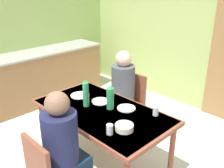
# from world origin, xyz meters

# --- Properties ---
(ground_plane) EXTENTS (5.80, 5.80, 0.00)m
(ground_plane) POSITION_xyz_m (0.00, 0.00, 0.00)
(ground_plane) COLOR silver
(wall_back) EXTENTS (4.66, 0.10, 2.90)m
(wall_back) POSITION_xyz_m (0.00, 2.23, 1.45)
(wall_back) COLOR #99AF61
(wall_back) RESTS_ON ground_plane
(wall_left) EXTENTS (0.10, 3.34, 2.90)m
(wall_left) POSITION_xyz_m (-2.23, 0.56, 1.45)
(wall_left) COLOR #94B461
(wall_left) RESTS_ON ground_plane
(kitchen_counter) EXTENTS (0.61, 2.52, 0.91)m
(kitchen_counter) POSITION_xyz_m (-1.90, 0.38, 0.45)
(kitchen_counter) COLOR olive
(kitchen_counter) RESTS_ON ground_plane
(dining_table) EXTENTS (1.48, 0.82, 0.76)m
(dining_table) POSITION_xyz_m (0.22, 0.02, 0.68)
(dining_table) COLOR brown
(dining_table) RESTS_ON ground_plane
(chair_far_diner) EXTENTS (0.40, 0.40, 0.87)m
(chair_far_diner) POSITION_xyz_m (-0.07, 0.78, 0.50)
(chair_far_diner) COLOR brown
(chair_far_diner) RESTS_ON ground_plane
(person_near_diner) EXTENTS (0.30, 0.37, 0.77)m
(person_near_diner) POSITION_xyz_m (0.41, -0.60, 0.78)
(person_near_diner) COLOR #142A3E
(person_near_diner) RESTS_ON ground_plane
(person_far_diner) EXTENTS (0.30, 0.37, 0.77)m
(person_far_diner) POSITION_xyz_m (-0.07, 0.64, 0.78)
(person_far_diner) COLOR #475155
(person_far_diner) RESTS_ON ground_plane
(water_bottle_green_near) EXTENTS (0.08, 0.08, 0.27)m
(water_bottle_green_near) POSITION_xyz_m (0.26, 0.10, 0.88)
(water_bottle_green_near) COLOR #2F9855
(water_bottle_green_near) RESTS_ON dining_table
(water_bottle_green_far) EXTENTS (0.07, 0.07, 0.31)m
(water_bottle_green_far) POSITION_xyz_m (0.03, -0.04, 0.90)
(water_bottle_green_far) COLOR #32A35A
(water_bottle_green_far) RESTS_ON dining_table
(serving_bowl_center) EXTENTS (0.17, 0.17, 0.05)m
(serving_bowl_center) POSITION_xyz_m (0.65, -0.10, 0.78)
(serving_bowl_center) COLOR #F4E9CB
(serving_bowl_center) RESTS_ON dining_table
(dinner_plate_near_left) EXTENTS (0.19, 0.19, 0.01)m
(dinner_plate_near_left) POSITION_xyz_m (0.38, 0.22, 0.76)
(dinner_plate_near_left) COLOR white
(dinner_plate_near_left) RESTS_ON dining_table
(dinner_plate_near_right) EXTENTS (0.22, 0.22, 0.01)m
(dinner_plate_near_right) POSITION_xyz_m (-0.22, 0.07, 0.76)
(dinner_plate_near_right) COLOR white
(dinner_plate_near_right) RESTS_ON dining_table
(dinner_plate_far_center) EXTENTS (0.20, 0.20, 0.01)m
(dinner_plate_far_center) POSITION_xyz_m (0.07, 0.14, 0.76)
(dinner_plate_far_center) COLOR white
(dinner_plate_far_center) RESTS_ON dining_table
(drinking_glass_by_near_diner) EXTENTS (0.06, 0.06, 0.09)m
(drinking_glass_by_near_diner) POSITION_xyz_m (0.60, -0.24, 0.80)
(drinking_glass_by_near_diner) COLOR silver
(drinking_glass_by_near_diner) RESTS_ON dining_table
(drinking_glass_by_far_diner) EXTENTS (0.06, 0.06, 0.09)m
(drinking_glass_by_far_diner) POSITION_xyz_m (0.68, 0.33, 0.80)
(drinking_glass_by_far_diner) COLOR silver
(drinking_glass_by_far_diner) RESTS_ON dining_table
(cutlery_knife_near) EXTENTS (0.03, 0.15, 0.00)m
(cutlery_knife_near) POSITION_xyz_m (-0.22, -0.23, 0.76)
(cutlery_knife_near) COLOR silver
(cutlery_knife_near) RESTS_ON dining_table
(cutlery_fork_near) EXTENTS (0.12, 0.11, 0.00)m
(cutlery_fork_near) POSITION_xyz_m (0.07, -0.24, 0.76)
(cutlery_fork_near) COLOR silver
(cutlery_fork_near) RESTS_ON dining_table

